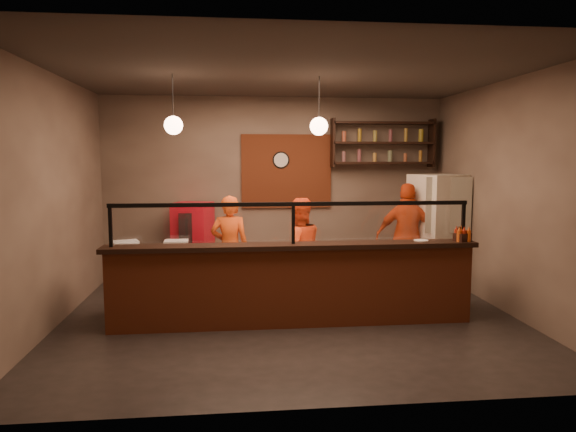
{
  "coord_description": "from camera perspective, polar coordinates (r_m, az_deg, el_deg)",
  "views": [
    {
      "loc": [
        -0.73,
        -6.62,
        2.12
      ],
      "look_at": [
        -0.0,
        0.3,
        1.34
      ],
      "focal_mm": 32.0,
      "sensor_mm": 36.0,
      "label": 1
    }
  ],
  "objects": [
    {
      "name": "service_counter",
      "position": [
        6.56,
        0.58,
        -7.92
      ],
      "size": [
        4.6,
        0.25,
        1.0
      ],
      "primitive_type": "cube",
      "color": "brown",
      "rests_on": "floor"
    },
    {
      "name": "ceiling",
      "position": [
        6.74,
        0.3,
        15.58
      ],
      "size": [
        6.0,
        6.0,
        0.0
      ],
      "primitive_type": "plane",
      "rotation": [
        3.14,
        0.0,
        0.0
      ],
      "color": "#3B342D",
      "rests_on": "wall_back"
    },
    {
      "name": "prep_tub_b",
      "position": [
        7.05,
        -17.57,
        -3.26
      ],
      "size": [
        0.37,
        0.34,
        0.15
      ],
      "primitive_type": "cube",
      "rotation": [
        0.0,
        0.0,
        0.36
      ],
      "color": "silver",
      "rests_on": "worktop"
    },
    {
      "name": "counter_ledge",
      "position": [
        6.45,
        0.58,
        -3.36
      ],
      "size": [
        4.7,
        0.37,
        0.06
      ],
      "primitive_type": "cube",
      "color": "black",
      "rests_on": "service_counter"
    },
    {
      "name": "pizza_dough",
      "position": [
        7.12,
        8.95,
        -3.52
      ],
      "size": [
        0.54,
        0.54,
        0.01
      ],
      "primitive_type": "cylinder",
      "rotation": [
        0.0,
        0.0,
        -0.1
      ],
      "color": "white",
      "rests_on": "worktop"
    },
    {
      "name": "condiment_caddy",
      "position": [
        7.01,
        18.8,
        -2.24
      ],
      "size": [
        0.23,
        0.21,
        0.11
      ],
      "primitive_type": "cube",
      "rotation": [
        0.0,
        0.0,
        0.42
      ],
      "color": "black",
      "rests_on": "counter_ledge"
    },
    {
      "name": "small_plate",
      "position": [
        6.88,
        14.56,
        -2.65
      ],
      "size": [
        0.22,
        0.22,
        0.01
      ],
      "primitive_type": "cylinder",
      "rotation": [
        0.0,
        0.0,
        -0.19
      ],
      "color": "silver",
      "rests_on": "counter_ledge"
    },
    {
      "name": "worktop",
      "position": [
        6.97,
        0.11,
        -3.92
      ],
      "size": [
        4.6,
        0.75,
        0.05
      ],
      "primitive_type": "cube",
      "color": "white",
      "rests_on": "worktop_cabinet"
    },
    {
      "name": "cook_mid",
      "position": [
        7.6,
        1.21,
        -3.82
      ],
      "size": [
        0.87,
        0.75,
        1.55
      ],
      "primitive_type": "imported",
      "rotation": [
        0.0,
        0.0,
        3.39
      ],
      "color": "#EB4316",
      "rests_on": "floor"
    },
    {
      "name": "rolling_pin",
      "position": [
        6.99,
        -9.19,
        -3.5
      ],
      "size": [
        0.37,
        0.18,
        0.06
      ],
      "primitive_type": "cylinder",
      "rotation": [
        0.0,
        1.57,
        0.34
      ],
      "color": "yellow",
      "rests_on": "worktop"
    },
    {
      "name": "cook_right",
      "position": [
        8.5,
        13.17,
        -2.28
      ],
      "size": [
        1.09,
        0.69,
        1.73
      ],
      "primitive_type": "imported",
      "rotation": [
        0.0,
        0.0,
        2.85
      ],
      "color": "red",
      "rests_on": "floor"
    },
    {
      "name": "wall_right",
      "position": [
        7.62,
        23.36,
        1.93
      ],
      "size": [
        0.0,
        5.0,
        5.0
      ],
      "primitive_type": "plane",
      "rotation": [
        1.57,
        0.0,
        -1.57
      ],
      "color": "#796859",
      "rests_on": "floor"
    },
    {
      "name": "wall_shelving",
      "position": [
        9.32,
        10.48,
        7.98
      ],
      "size": [
        1.84,
        0.28,
        0.85
      ],
      "color": "black",
      "rests_on": "wall_back"
    },
    {
      "name": "pendant_right",
      "position": [
        6.92,
        3.45,
        9.94
      ],
      "size": [
        0.24,
        0.24,
        0.77
      ],
      "color": "black",
      "rests_on": "ceiling"
    },
    {
      "name": "prep_tub_a",
      "position": [
        6.92,
        -12.32,
        -3.28
      ],
      "size": [
        0.32,
        0.26,
        0.15
      ],
      "primitive_type": "cube",
      "rotation": [
        0.0,
        0.0,
        0.05
      ],
      "color": "silver",
      "rests_on": "worktop"
    },
    {
      "name": "wall_clock",
      "position": [
        9.11,
        -0.79,
        6.24
      ],
      "size": [
        0.3,
        0.04,
        0.3
      ],
      "primitive_type": "cylinder",
      "rotation": [
        1.57,
        0.0,
        0.0
      ],
      "color": "black",
      "rests_on": "wall_back"
    },
    {
      "name": "fridge",
      "position": [
        8.77,
        16.36,
        -1.66
      ],
      "size": [
        0.98,
        0.95,
        1.87
      ],
      "primitive_type": "cube",
      "rotation": [
        0.0,
        0.0,
        0.35
      ],
      "color": "beige",
      "rests_on": "floor"
    },
    {
      "name": "sneeze_guard",
      "position": [
        6.4,
        0.59,
        -0.35
      ],
      "size": [
        4.5,
        0.05,
        0.52
      ],
      "color": "white",
      "rests_on": "counter_ledge"
    },
    {
      "name": "cook_left",
      "position": [
        7.8,
        -6.49,
        -3.5
      ],
      "size": [
        0.6,
        0.42,
        1.58
      ],
      "primitive_type": "imported",
      "rotation": [
        0.0,
        0.0,
        3.07
      ],
      "color": "#DF4B15",
      "rests_on": "floor"
    },
    {
      "name": "pendant_left",
      "position": [
        6.87,
        -12.61,
        9.82
      ],
      "size": [
        0.24,
        0.24,
        0.77
      ],
      "color": "black",
      "rests_on": "ceiling"
    },
    {
      "name": "pepper_mill",
      "position": [
        7.04,
        18.51,
        -1.88
      ],
      "size": [
        0.05,
        0.05,
        0.18
      ],
      "primitive_type": "cylinder",
      "rotation": [
        0.0,
        0.0,
        -0.22
      ],
      "color": "black",
      "rests_on": "counter_ledge"
    },
    {
      "name": "brick_patch",
      "position": [
        9.14,
        -0.17,
        4.99
      ],
      "size": [
        1.6,
        0.04,
        1.3
      ],
      "primitive_type": "cube",
      "color": "brown",
      "rests_on": "wall_back"
    },
    {
      "name": "worktop_cabinet",
      "position": [
        7.06,
        0.11,
        -7.52
      ],
      "size": [
        4.6,
        0.75,
        0.85
      ],
      "primitive_type": "cube",
      "color": "gray",
      "rests_on": "floor"
    },
    {
      "name": "prep_tub_c",
      "position": [
        7.01,
        -17.64,
        -3.34
      ],
      "size": [
        0.36,
        0.33,
        0.15
      ],
      "primitive_type": "cube",
      "rotation": [
        0.0,
        0.0,
        0.35
      ],
      "color": "white",
      "rests_on": "worktop"
    },
    {
      "name": "wall_front",
      "position": [
        4.21,
        4.05,
        -0.73
      ],
      "size": [
        6.0,
        0.0,
        6.0
      ],
      "primitive_type": "plane",
      "rotation": [
        -1.57,
        0.0,
        0.0
      ],
      "color": "#796859",
      "rests_on": "floor"
    },
    {
      "name": "wall_left",
      "position": [
        7.01,
        -24.88,
        1.53
      ],
      "size": [
        0.0,
        5.0,
        5.0
      ],
      "primitive_type": "plane",
      "rotation": [
        1.57,
        0.0,
        1.57
      ],
      "color": "#796859",
      "rests_on": "floor"
    },
    {
      "name": "wall_back",
      "position": [
        9.16,
        -1.44,
        3.11
      ],
      "size": [
        6.0,
        0.0,
        6.0
      ],
      "primitive_type": "plane",
      "rotation": [
        1.57,
        0.0,
        0.0
      ],
      "color": "#796859",
      "rests_on": "floor"
    },
    {
      "name": "red_cooler",
      "position": [
        8.91,
        -10.49,
        -2.96
      ],
      "size": [
        0.73,
        0.69,
        1.39
      ],
      "primitive_type": "cube",
      "rotation": [
        0.0,
        0.0,
        -0.3
      ],
      "color": "red",
      "rests_on": "floor"
    },
    {
      "name": "floor",
      "position": [
        6.99,
        0.28,
        -11.3
      ],
      "size": [
        6.0,
        6.0,
        0.0
      ],
      "primitive_type": "plane",
      "color": "black",
      "rests_on": "ground"
    }
  ]
}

